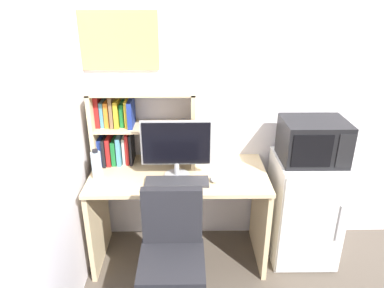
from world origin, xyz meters
The scene contains 11 objects.
wall_back centered at (0.40, 0.02, 1.30)m, with size 6.40×0.04×2.60m, color silver.
desk centered at (-0.89, -0.32, 0.54)m, with size 1.32×0.65×0.78m.
hutch_bookshelf centered at (-1.27, -0.13, 1.08)m, with size 0.78×0.28×0.59m.
monitor centered at (-0.90, -0.37, 1.02)m, with size 0.51×0.18×0.43m.
keyboard centered at (-0.90, -0.48, 0.79)m, with size 0.45×0.15×0.02m, color #333338.
computer_mouse centered at (-0.63, -0.46, 0.80)m, with size 0.06×0.08×0.04m, color silver.
water_bottle centered at (-1.48, -0.39, 0.88)m, with size 0.07×0.07×0.23m.
mini_fridge centered at (0.11, -0.29, 0.43)m, with size 0.50×0.52×0.86m.
microwave centered at (0.11, -0.29, 1.02)m, with size 0.46×0.37×0.31m.
desk_chair centered at (-0.92, -0.90, 0.41)m, with size 0.47×0.47×0.91m.
wall_corkboard centered at (-1.34, -0.01, 1.70)m, with size 0.63×0.02×0.42m, color tan.
Camera 1 is at (-0.82, -2.73, 2.07)m, focal length 33.90 mm.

